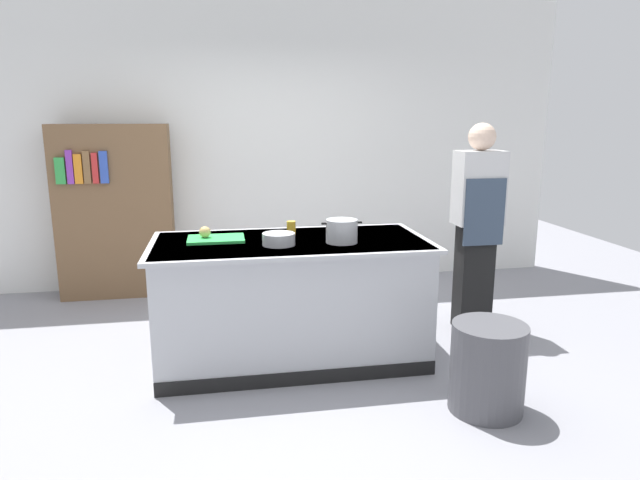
% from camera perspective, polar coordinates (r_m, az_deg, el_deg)
% --- Properties ---
extents(ground_plane, '(10.00, 10.00, 0.00)m').
position_cam_1_polar(ground_plane, '(4.27, -2.90, -11.93)').
color(ground_plane, gray).
extents(back_wall, '(6.40, 0.12, 3.00)m').
position_cam_1_polar(back_wall, '(5.98, -5.65, 9.91)').
color(back_wall, white).
rests_on(back_wall, ground_plane).
extents(counter_island, '(1.98, 0.98, 0.90)m').
position_cam_1_polar(counter_island, '(4.10, -2.97, -5.99)').
color(counter_island, '#B7BABF').
rests_on(counter_island, ground_plane).
extents(cutting_board, '(0.40, 0.28, 0.02)m').
position_cam_1_polar(cutting_board, '(4.05, -10.62, 0.11)').
color(cutting_board, green).
rests_on(cutting_board, counter_island).
extents(onion, '(0.08, 0.08, 0.08)m').
position_cam_1_polar(onion, '(4.05, -11.72, 0.81)').
color(onion, tan).
rests_on(onion, cutting_board).
extents(stock_pot, '(0.29, 0.22, 0.16)m').
position_cam_1_polar(stock_pot, '(3.90, 2.24, 0.93)').
color(stock_pot, '#B7BABF').
rests_on(stock_pot, counter_island).
extents(mixing_bowl, '(0.23, 0.23, 0.08)m').
position_cam_1_polar(mixing_bowl, '(3.84, -4.26, 0.10)').
color(mixing_bowl, '#B7BABF').
rests_on(mixing_bowl, counter_island).
extents(juice_cup, '(0.07, 0.07, 0.10)m').
position_cam_1_polar(juice_cup, '(4.18, -2.98, 1.27)').
color(juice_cup, yellow).
rests_on(juice_cup, counter_island).
extents(trash_bin, '(0.45, 0.45, 0.55)m').
position_cam_1_polar(trash_bin, '(3.61, 16.80, -12.42)').
color(trash_bin, '#4C4C51').
rests_on(trash_bin, ground_plane).
extents(person_chef, '(0.38, 0.25, 1.72)m').
position_cam_1_polar(person_chef, '(4.76, 15.80, 1.73)').
color(person_chef, black).
rests_on(person_chef, ground_plane).
extents(bookshelf, '(1.10, 0.31, 1.70)m').
position_cam_1_polar(bookshelf, '(5.82, -20.29, 2.72)').
color(bookshelf, brown).
rests_on(bookshelf, ground_plane).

